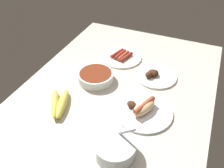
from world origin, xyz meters
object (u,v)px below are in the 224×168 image
object	(u,v)px
banana_bunch	(59,103)
bowl_chili	(96,76)
bowl_coleslaw	(115,148)
plate_sausages	(122,57)
plate_grilled_meat	(155,75)
plate_hotdog_assembled	(143,109)

from	to	relation	value
banana_bunch	bowl_chili	size ratio (longest dim) A/B	1.08
bowl_coleslaw	plate_sausages	bearing A→B (deg)	19.17
banana_bunch	plate_grilled_meat	xyz separation A→B (cm)	(38.24, -33.87, -0.98)
banana_bunch	bowl_coleslaw	bearing A→B (deg)	-111.90
plate_hotdog_assembled	plate_sausages	bearing A→B (deg)	33.69
bowl_coleslaw	plate_grilled_meat	xyz separation A→B (cm)	(51.37, -1.22, -2.50)
banana_bunch	bowl_coleslaw	world-z (taller)	bowl_coleslaw
bowl_coleslaw	plate_grilled_meat	distance (cm)	51.44
bowl_chili	bowl_coleslaw	bearing A→B (deg)	-144.76
bowl_coleslaw	bowl_chili	bearing A→B (deg)	35.24
plate_sausages	bowl_coleslaw	distance (cm)	64.99
plate_hotdog_assembled	bowl_chili	world-z (taller)	plate_hotdog_assembled
plate_grilled_meat	plate_sausages	bearing A→B (deg)	66.14
banana_bunch	bowl_chili	bearing A→B (deg)	-15.83
bowl_chili	bowl_coleslaw	size ratio (longest dim) A/B	1.17
bowl_chili	plate_grilled_meat	distance (cm)	30.90
banana_bunch	plate_sausages	world-z (taller)	banana_bunch
plate_sausages	banana_bunch	bearing A→B (deg)	166.78
plate_sausages	bowl_coleslaw	size ratio (longest dim) A/B	1.47
banana_bunch	bowl_chili	distance (cm)	24.56
bowl_chili	plate_grilled_meat	bearing A→B (deg)	-61.72
plate_sausages	plate_grilled_meat	world-z (taller)	plate_grilled_meat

